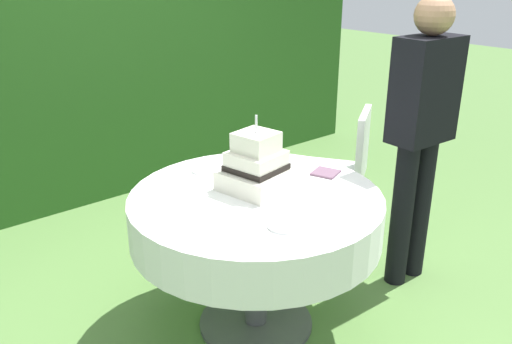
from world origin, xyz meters
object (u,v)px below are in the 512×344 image
at_px(napkin_stack, 326,173).
at_px(serving_plate_left, 284,226).
at_px(wedding_cake, 256,166).
at_px(garden_chair, 345,164).
at_px(cake_table, 256,217).
at_px(serving_plate_near, 203,170).
at_px(serving_plate_far, 332,194).
at_px(standing_person, 421,126).

bearing_deg(napkin_stack, serving_plate_left, -152.58).
bearing_deg(wedding_cake, garden_chair, 15.18).
bearing_deg(wedding_cake, cake_table, -130.87).
bearing_deg(garden_chair, napkin_stack, -148.54).
height_order(serving_plate_near, serving_plate_far, same).
height_order(cake_table, standing_person, standing_person).
height_order(serving_plate_left, garden_chair, garden_chair).
xyz_separation_m(serving_plate_near, serving_plate_far, (0.29, -0.64, 0.00)).
distance_m(serving_plate_left, garden_chair, 1.32).
xyz_separation_m(wedding_cake, napkin_stack, (0.39, -0.09, -0.11)).
distance_m(serving_plate_far, garden_chair, 0.96).
distance_m(wedding_cake, serving_plate_left, 0.43).
bearing_deg(serving_plate_far, wedding_cake, 126.41).
height_order(serving_plate_far, garden_chair, garden_chair).
xyz_separation_m(cake_table, standing_person, (0.96, -0.22, 0.31)).
relative_size(wedding_cake, serving_plate_left, 2.67).
relative_size(napkin_stack, garden_chair, 0.14).
distance_m(wedding_cake, napkin_stack, 0.41).
bearing_deg(napkin_stack, serving_plate_near, 136.99).
distance_m(wedding_cake, garden_chair, 1.05).
distance_m(wedding_cake, serving_plate_far, 0.38).
relative_size(cake_table, serving_plate_near, 10.03).
bearing_deg(serving_plate_far, standing_person, 0.75).
bearing_deg(serving_plate_near, serving_plate_far, -65.49).
height_order(napkin_stack, garden_chair, garden_chair).
distance_m(cake_table, garden_chair, 1.07).
bearing_deg(standing_person, cake_table, 166.86).
height_order(serving_plate_far, standing_person, standing_person).
bearing_deg(wedding_cake, serving_plate_near, 102.00).
bearing_deg(cake_table, garden_chair, 17.58).
bearing_deg(garden_chair, serving_plate_near, 175.72).
height_order(napkin_stack, standing_person, standing_person).
height_order(cake_table, serving_plate_near, serving_plate_near).
relative_size(wedding_cake, serving_plate_near, 3.07).
distance_m(serving_plate_near, garden_chair, 1.06).
xyz_separation_m(wedding_cake, serving_plate_left, (-0.17, -0.38, -0.10)).
bearing_deg(serving_plate_left, standing_person, 5.14).
bearing_deg(cake_table, standing_person, -13.14).
xyz_separation_m(cake_table, serving_plate_far, (0.27, -0.23, 0.12)).
distance_m(wedding_cake, standing_person, 0.96).
distance_m(serving_plate_near, napkin_stack, 0.63).
relative_size(serving_plate_near, napkin_stack, 0.96).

